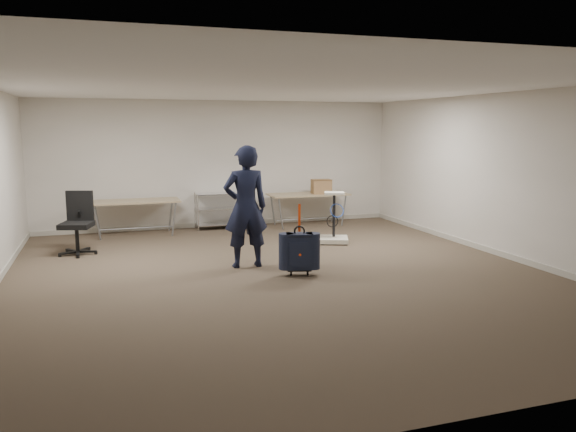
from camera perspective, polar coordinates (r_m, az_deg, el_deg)
name	(u,v)px	position (r m, az deg, el deg)	size (l,w,h in m)	color
ground	(281,275)	(8.56, -0.71, -6.02)	(9.00, 9.00, 0.00)	#423628
room_shell	(257,253)	(9.83, -3.15, -3.74)	(8.00, 9.00, 9.00)	beige
folding_table_left	(135,203)	(11.94, -15.29, 1.29)	(1.80, 0.75, 0.73)	#927959
folding_table_right	(308,196)	(12.71, 2.07, 2.06)	(1.80, 0.75, 0.73)	#927959
wire_shelf	(224,209)	(12.46, -6.56, 0.76)	(1.22, 0.47, 0.80)	silver
person	(246,207)	(8.90, -4.33, 0.93)	(0.71, 0.46, 1.94)	black
suitcase	(299,252)	(8.45, 1.16, -3.63)	(0.44, 0.33, 1.09)	black
office_chair	(78,235)	(10.56, -20.57, -1.85)	(0.67, 0.67, 1.10)	black
equipment_cart	(334,230)	(10.88, 4.69, -1.38)	(0.70, 0.70, 0.99)	beige
cardboard_box	(321,187)	(12.71, 3.40, 3.01)	(0.43, 0.32, 0.32)	olive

